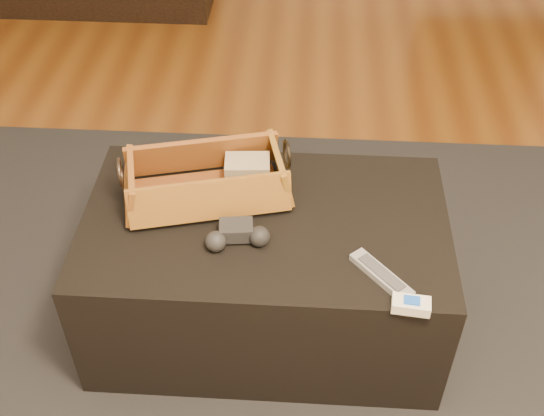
# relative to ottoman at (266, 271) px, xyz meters

# --- Properties ---
(area_rug) EXTENTS (2.60, 2.00, 0.01)m
(area_rug) POSITION_rel_ottoman_xyz_m (-0.00, -0.05, -0.22)
(area_rug) COLOR black
(area_rug) RESTS_ON floor
(ottoman) EXTENTS (1.00, 0.60, 0.42)m
(ottoman) POSITION_rel_ottoman_xyz_m (0.00, 0.00, 0.00)
(ottoman) COLOR black
(ottoman) RESTS_ON area_rug
(tv_remote) EXTENTS (0.24, 0.13, 0.03)m
(tv_remote) POSITION_rel_ottoman_xyz_m (-0.19, 0.06, 0.24)
(tv_remote) COLOR black
(tv_remote) RESTS_ON wicker_basket
(cloth_bundle) EXTENTS (0.13, 0.09, 0.07)m
(cloth_bundle) POSITION_rel_ottoman_xyz_m (-0.06, 0.15, 0.26)
(cloth_bundle) COLOR tan
(cloth_bundle) RESTS_ON wicker_basket
(wicker_basket) EXTENTS (0.50, 0.34, 0.16)m
(wicker_basket) POSITION_rel_ottoman_xyz_m (-0.17, 0.08, 0.26)
(wicker_basket) COLOR brown
(wicker_basket) RESTS_ON ottoman
(game_controller) EXTENTS (0.18, 0.11, 0.06)m
(game_controller) POSITION_rel_ottoman_xyz_m (-0.07, -0.10, 0.24)
(game_controller) COLOR black
(game_controller) RESTS_ON ottoman
(silver_remote) EXTENTS (0.16, 0.17, 0.02)m
(silver_remote) POSITION_rel_ottoman_xyz_m (0.30, -0.19, 0.22)
(silver_remote) COLOR #94969A
(silver_remote) RESTS_ON ottoman
(cream_gadget) EXTENTS (0.10, 0.06, 0.03)m
(cream_gadget) POSITION_rel_ottoman_xyz_m (0.37, -0.29, 0.23)
(cream_gadget) COLOR white
(cream_gadget) RESTS_ON ottoman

